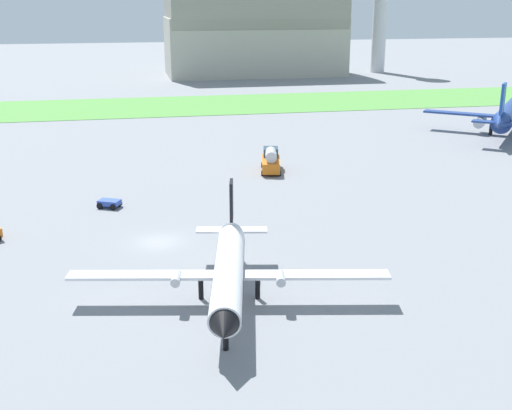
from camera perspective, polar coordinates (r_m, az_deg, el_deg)
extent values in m
plane|color=gray|center=(65.62, -8.42, -3.18)|extent=(600.00, 600.00, 0.00)
cube|color=#549342|center=(147.65, -10.40, 8.33)|extent=(360.00, 28.00, 0.08)
cylinder|color=white|center=(51.07, -2.39, -5.88)|extent=(5.38, 16.57, 2.28)
cone|color=black|center=(42.85, -2.79, -10.74)|extent=(2.63, 2.67, 2.24)
cone|color=white|center=(59.88, -2.10, -1.97)|extent=(2.63, 3.53, 2.05)
cube|color=black|center=(51.13, -2.39, -6.05)|extent=(5.25, 15.68, 0.32)
cube|color=white|center=(51.81, 4.62, -6.05)|extent=(12.63, 3.97, 0.23)
cube|color=white|center=(52.24, -9.31, -6.03)|extent=(12.63, 3.97, 0.23)
cylinder|color=#B7BABF|center=(51.08, 2.14, -6.36)|extent=(1.07, 1.93, 0.73)
cylinder|color=#B7BABF|center=(51.36, -6.91, -6.34)|extent=(1.07, 1.93, 0.73)
cube|color=black|center=(58.60, -2.14, 0.35)|extent=(0.66, 2.07, 3.65)
cube|color=white|center=(59.45, -0.57, -2.17)|extent=(3.40, 1.96, 0.18)
cube|color=white|center=(59.54, -3.65, -2.17)|extent=(3.40, 1.96, 0.18)
cylinder|color=black|center=(45.78, -2.64, -11.52)|extent=(0.41, 0.41, 1.60)
cylinder|color=black|center=(52.87, 0.14, -7.31)|extent=(0.41, 0.41, 1.60)
cylinder|color=black|center=(53.02, -4.79, -7.30)|extent=(0.41, 0.41, 1.60)
cylinder|color=navy|center=(123.02, 21.11, 7.41)|extent=(16.22, 19.16, 3.34)
cone|color=navy|center=(110.46, 20.34, 6.67)|extent=(5.00, 5.19, 3.00)
cube|color=#19479E|center=(123.06, 21.09, 7.30)|extent=(15.52, 18.25, 0.47)
cube|color=navy|center=(123.48, 17.68, 7.51)|extent=(12.71, 10.74, 0.33)
cylinder|color=#B7BABF|center=(123.28, 18.83, 6.83)|extent=(3.70, 3.99, 1.84)
cube|color=#19479E|center=(110.49, 20.58, 8.59)|extent=(2.01, 2.38, 4.85)
cube|color=navy|center=(111.33, 19.29, 6.82)|extent=(4.46, 4.07, 0.27)
cylinder|color=black|center=(122.29, 19.66, 6.20)|extent=(0.60, 0.60, 2.12)
cube|color=#334FB2|center=(77.05, -12.57, 0.23)|extent=(2.82, 2.42, 0.55)
cylinder|color=black|center=(77.39, -11.75, 0.14)|extent=(0.74, 0.54, 0.70)
cylinder|color=black|center=(76.12, -12.26, -0.18)|extent=(0.74, 0.54, 0.70)
cylinder|color=black|center=(78.15, -12.85, 0.24)|extent=(0.74, 0.54, 0.70)
cylinder|color=black|center=(76.89, -13.37, -0.08)|extent=(0.74, 0.54, 0.70)
cube|color=orange|center=(90.88, 1.29, 3.57)|extent=(3.68, 6.85, 1.40)
cylinder|color=silver|center=(89.78, 1.30, 4.36)|extent=(2.24, 3.81, 1.54)
cube|color=#334C60|center=(92.35, 1.28, 4.63)|extent=(2.45, 2.70, 1.20)
cylinder|color=black|center=(93.25, 0.53, 3.49)|extent=(0.39, 0.74, 0.70)
cylinder|color=black|center=(93.28, 2.00, 3.49)|extent=(0.39, 0.74, 0.70)
cylinder|color=black|center=(88.84, 0.54, 2.78)|extent=(0.39, 0.74, 0.70)
cylinder|color=black|center=(88.88, 2.08, 2.77)|extent=(0.39, 0.74, 0.70)
cube|color=#B2AD9E|center=(207.51, -0.18, 13.58)|extent=(52.95, 25.77, 17.10)
cylinder|color=gray|center=(207.03, -0.18, 16.65)|extent=(51.89, 28.35, 28.35)
cylinder|color=silver|center=(217.30, 10.70, 15.96)|extent=(4.40, 4.40, 35.96)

